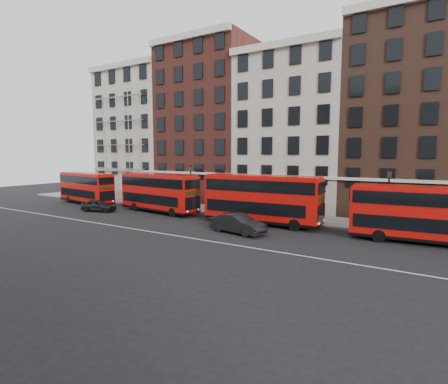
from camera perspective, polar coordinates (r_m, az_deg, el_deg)
The scene contains 14 objects.
ground at distance 29.32m, azimuth -1.03°, elevation -7.05°, with size 120.00×120.00×0.00m, color black.
pavement at distance 38.36m, azimuth 7.52°, elevation -3.79°, with size 80.00×5.00×0.15m, color gray.
kerb at distance 36.13m, azimuth 5.88°, elevation -4.39°, with size 80.00×0.30×0.16m, color gray.
road_centre_line at distance 27.71m, azimuth -3.29°, elevation -7.85°, with size 70.00×0.12×0.01m, color white.
building_terrace at distance 44.84m, azimuth 11.31°, elevation 10.65°, with size 64.00×11.95×22.00m.
bus_a at distance 50.39m, azimuth -21.58°, elevation 0.73°, with size 10.15×3.68×4.17m.
bus_b at distance 40.72m, azimuth -10.60°, elevation 0.03°, with size 10.79×3.69×4.44m.
bus_c at distance 33.38m, azimuth 6.15°, elevation -1.01°, with size 11.39×3.26×4.73m.
bus_d at distance 30.20m, azimuth 29.74°, elevation -3.01°, with size 10.48×3.28×4.33m.
car_rear at distance 43.40m, azimuth -19.77°, elevation -2.09°, with size 1.66×4.13×1.41m, color black.
car_front at distance 29.89m, azimuth 2.27°, elevation -5.15°, with size 1.77×5.08×1.67m, color black.
lamp_post_left at distance 41.05m, azimuth -5.46°, elevation 1.14°, with size 0.44×0.44×5.33m.
lamp_post_right at distance 33.29m, azimuth 25.23°, elevation -0.67°, with size 0.44×0.44×5.33m.
iron_railings at distance 40.26m, azimuth 8.83°, elevation -2.50°, with size 6.60×0.06×1.00m, color black, non-canonical shape.
Camera 1 is at (15.47, -23.95, 6.81)m, focal length 28.00 mm.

